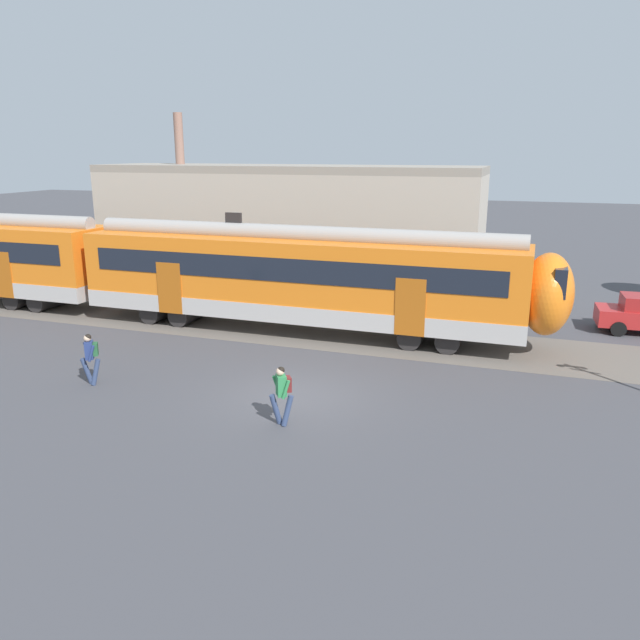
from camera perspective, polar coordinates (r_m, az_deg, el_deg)
ground_plane at (r=18.95m, az=-2.25°, el=-7.01°), size 160.00×160.00×0.00m
track_bed at (r=31.25m, az=-21.33°, el=0.94°), size 80.00×4.40×0.01m
commuter_train at (r=29.26m, az=-18.02°, el=4.83°), size 38.05×3.07×4.73m
pedestrian_navy at (r=20.84m, az=-20.25°, el=-2.99°), size 0.71×0.50×1.67m
pedestrian_green at (r=16.75m, az=-3.48°, el=-6.45°), size 0.71×0.51×1.67m
background_building at (r=34.64m, az=-3.26°, el=8.66°), size 21.11×5.00×9.20m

